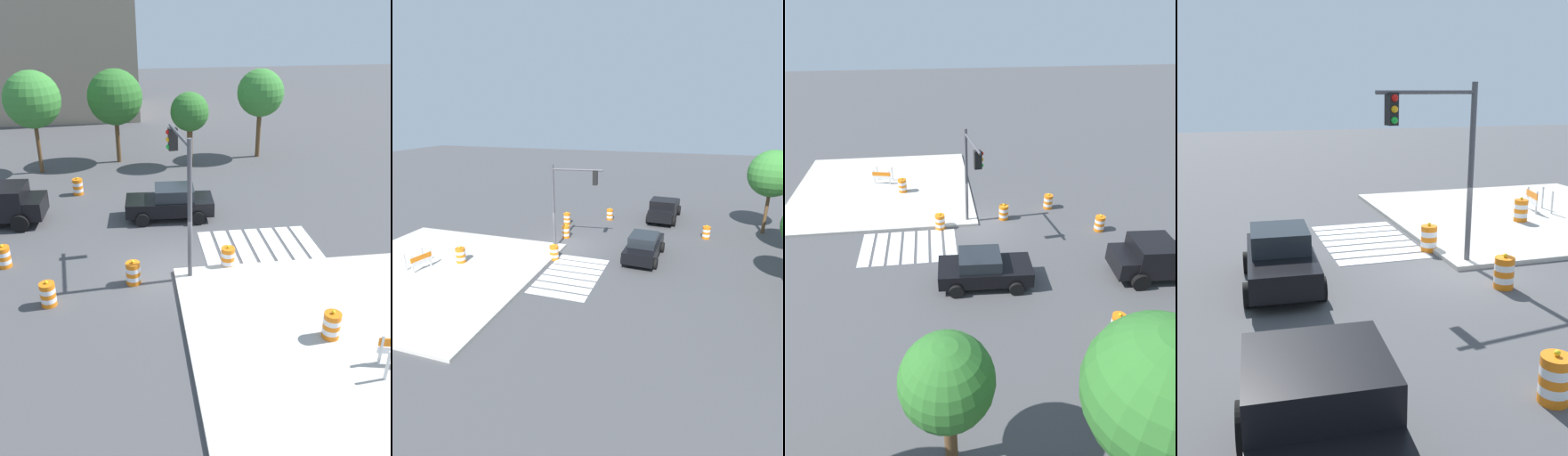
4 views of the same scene
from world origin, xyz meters
The scene contains 15 objects.
ground_plane centered at (0.00, 0.00, 0.00)m, with size 120.00×120.00×0.00m, color #474749.
sidewalk_corner centered at (6.00, -6.00, 0.07)m, with size 12.00×12.00×0.15m, color #BCB7AD.
crosswalk_stripes centered at (4.00, 1.80, 0.01)m, with size 5.10×3.20×0.02m.
sports_car centered at (0.39, 5.33, 0.81)m, with size 4.39×2.31×1.63m.
pickup_truck centered at (-8.10, 5.76, 0.97)m, with size 5.26×2.59×1.92m.
traffic_barrel_near_corner centered at (-1.62, -0.65, 0.45)m, with size 0.56×0.56×1.02m.
traffic_barrel_crosswalk_end centered at (-4.47, 9.15, 0.45)m, with size 0.56×0.56×1.02m.
traffic_barrel_median_near centered at (-4.68, -1.71, 0.45)m, with size 0.56×0.56×1.02m.
traffic_barrel_median_far centered at (2.23, 0.04, 0.45)m, with size 0.56×0.56×1.02m.
traffic_barrel_far_curb centered at (-6.85, 1.37, 0.45)m, with size 0.56×0.56×1.02m.
traffic_barrel_on_sidewalk centered at (4.60, -5.01, 0.60)m, with size 0.56×0.56×1.02m.
construction_barricade centered at (6.07, -6.65, 0.72)m, with size 1.38×1.03×1.00m.
traffic_light_pole centered at (0.45, 0.53, 3.91)m, with size 0.71×3.27×5.50m.
street_tree_streetside_near centered at (-2.21, 14.83, 4.24)m, with size 3.51×3.51×6.01m.
street_tree_streetside_far centered at (2.38, 13.35, 3.46)m, with size 2.43×2.43×4.73m.
Camera 3 is at (2.35, 19.71, 11.58)m, focal length 30.69 mm.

